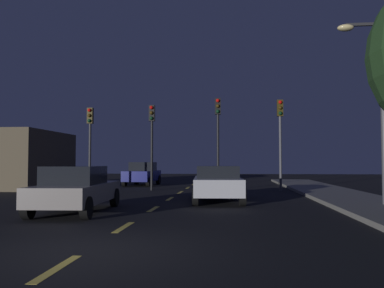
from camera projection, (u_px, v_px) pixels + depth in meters
ground_plane at (156, 207)px, 14.16m from camera, size 80.00×80.00×0.00m
sidewalk_curb_right at (378, 207)px, 13.47m from camera, size 3.00×40.00×0.15m
lane_stripe_nearest at (57, 268)px, 6.00m from camera, size 0.16×1.60×0.01m
lane_stripe_second at (124, 227)px, 9.78m from camera, size 0.16×1.60×0.01m
lane_stripe_third at (153, 209)px, 13.56m from camera, size 0.16×1.60×0.01m
lane_stripe_fourth at (170, 199)px, 17.34m from camera, size 0.16×1.60×0.01m
lane_stripe_fifth at (181, 192)px, 21.12m from camera, size 0.16×1.60×0.01m
lane_stripe_sixth at (188, 188)px, 24.90m from camera, size 0.16×1.60×0.01m
lane_stripe_seventh at (193, 184)px, 28.68m from camera, size 0.16×1.60×0.01m
traffic_signal_far_left at (90, 132)px, 22.98m from camera, size 0.32×0.38×4.67m
traffic_signal_center_left at (152, 130)px, 22.66m from camera, size 0.32×0.38×4.78m
traffic_signal_center_right at (218, 126)px, 22.32m from camera, size 0.32×0.38×5.11m
traffic_signal_far_right at (280, 127)px, 22.01m from camera, size 0.32×0.38×4.98m
car_stopped_ahead at (217, 183)px, 16.18m from camera, size 2.17×4.61×1.42m
car_adjacent_lane at (76, 189)px, 12.72m from camera, size 2.06×4.57×1.45m
car_oncoming_far at (142, 174)px, 27.39m from camera, size 2.00×3.97×1.57m
street_lamp_right at (376, 94)px, 13.84m from camera, size 1.58×0.36×6.44m
storefront_left at (10, 160)px, 24.79m from camera, size 5.70×6.60×3.44m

